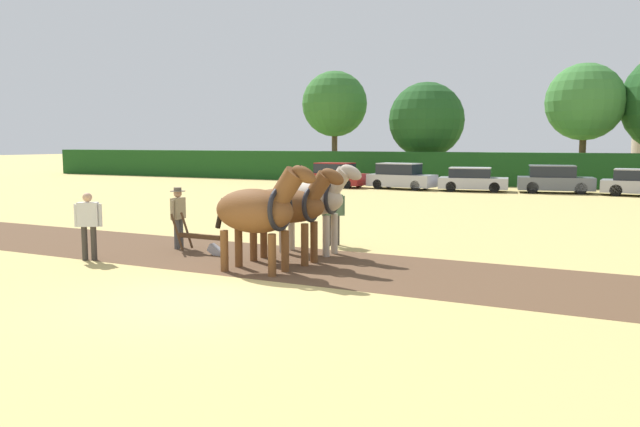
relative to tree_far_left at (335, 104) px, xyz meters
The scene contains 17 objects.
ground_plane 38.32m from the tree_far_left, 69.39° to the right, with size 240.00×240.00×0.00m, color tan.
plowed_furrow_strip 33.19m from the tree_far_left, 75.07° to the right, with size 30.37×4.00×0.01m, color brown.
hedgerow 14.29m from the tree_far_left, ahead, with size 79.74×1.36×2.22m, color #194719.
tree_far_left is the anchor object (origin of this frame).
tree_left 7.28m from the tree_far_left, ahead, with size 5.58×5.58×7.33m.
tree_center_left 17.92m from the tree_far_left, ahead, with size 5.13×5.13×8.14m.
draft_horse_lead_left 35.70m from the tree_far_left, 68.35° to the right, with size 2.64×1.06×2.48m.
draft_horse_lead_right 34.52m from the tree_far_left, 67.52° to the right, with size 2.83×0.89×2.37m.
draft_horse_trail_left 33.33m from the tree_far_left, 66.64° to the right, with size 2.63×0.91×2.41m.
plow 33.78m from the tree_far_left, 71.47° to the right, with size 1.55×0.46×1.13m.
farmer_at_plow 32.95m from the tree_far_left, 73.13° to the right, with size 0.42×0.65×1.67m.
farmer_beside_team 32.05m from the tree_far_left, 65.68° to the right, with size 0.52×0.47×1.66m.
farmer_onlooker_left 34.95m from the tree_far_left, 75.64° to the right, with size 0.59×0.42×1.67m.
parked_car_far_left 10.09m from the tree_far_left, 64.85° to the right, with size 3.99×2.12×1.58m.
parked_car_left 12.19m from the tree_far_left, 43.79° to the right, with size 4.26×2.24×1.61m.
parked_car_center_left 15.37m from the tree_far_left, 31.28° to the right, with size 4.19×2.39×1.41m.
parked_car_center 18.86m from the tree_far_left, 21.79° to the right, with size 4.36×2.46×1.59m.
Camera 1 is at (6.90, -9.22, 2.88)m, focal length 35.00 mm.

